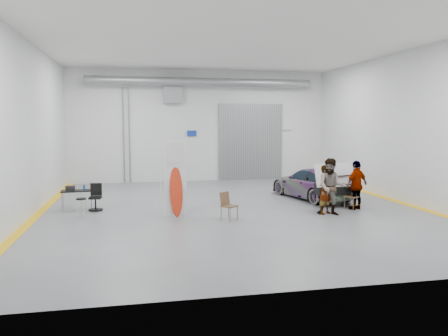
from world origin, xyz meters
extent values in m
plane|color=slate|center=(0.00, 0.00, 0.00)|extent=(16.00, 16.00, 0.00)
cube|color=silver|center=(-7.00, 0.00, 3.00)|extent=(0.02, 16.00, 6.00)
cube|color=silver|center=(7.00, 0.00, 3.00)|extent=(0.02, 16.00, 6.00)
cube|color=silver|center=(0.00, 8.00, 3.00)|extent=(14.00, 0.02, 6.00)
cube|color=silver|center=(0.00, -8.00, 3.00)|extent=(14.00, 0.02, 6.00)
cube|color=white|center=(0.00, 0.00, 6.00)|extent=(14.00, 16.00, 0.02)
cube|color=gray|center=(2.80, 7.92, 2.10)|extent=(3.60, 0.12, 4.20)
cube|color=gray|center=(-1.50, 7.92, 4.80)|extent=(1.00, 0.50, 1.20)
cylinder|color=gray|center=(0.00, 7.40, 5.30)|extent=(11.90, 0.44, 0.44)
cube|color=#132F9D|center=(-0.50, 7.92, 2.60)|extent=(0.50, 0.04, 0.30)
cube|color=white|center=(4.80, 7.92, 2.90)|extent=(0.70, 0.04, 0.25)
cylinder|color=gray|center=(-3.80, 7.92, 2.50)|extent=(0.08, 0.08, 5.00)
cylinder|color=gray|center=(-4.10, 7.92, 2.50)|extent=(0.08, 0.08, 5.00)
cube|color=yellow|center=(-6.85, 0.00, 0.01)|extent=(0.30, 16.00, 0.01)
cube|color=yellow|center=(6.85, 0.00, 0.01)|extent=(0.30, 16.00, 0.01)
imported|color=silver|center=(3.79, 1.51, 0.64)|extent=(2.68, 4.71, 1.28)
imported|color=#9A6A54|center=(3.00, -1.54, 0.86)|extent=(0.74, 0.65, 1.72)
imported|color=slate|center=(3.11, -1.73, 0.98)|extent=(1.18, 1.07, 1.97)
imported|color=olive|center=(4.44, -1.01, 0.90)|extent=(1.13, 0.80, 1.81)
cube|color=white|center=(-2.23, -0.96, 0.92)|extent=(0.76, 0.25, 1.66)
ellipsoid|color=#FF4B16|center=(-2.23, -1.03, 0.88)|extent=(0.50, 0.34, 1.75)
cube|color=white|center=(-2.23, -0.97, 2.17)|extent=(0.73, 0.24, 0.88)
cylinder|color=white|center=(-2.56, -0.96, 1.38)|extent=(0.02, 0.02, 2.76)
cylinder|color=white|center=(-1.91, -0.96, 1.38)|extent=(0.02, 0.02, 2.76)
cube|color=brown|center=(-0.51, -1.85, 0.47)|extent=(0.60, 0.60, 0.04)
cube|color=brown|center=(-0.51, -1.65, 0.71)|extent=(0.40, 0.34, 0.42)
cube|color=brown|center=(4.32, -0.92, 0.47)|extent=(0.58, 0.58, 0.04)
cube|color=brown|center=(4.32, -0.72, 0.71)|extent=(0.29, 0.43, 0.42)
cylinder|color=black|center=(-5.29, -0.54, 0.65)|extent=(0.33, 0.33, 0.05)
torus|color=silver|center=(-5.29, -0.54, 0.21)|extent=(0.34, 0.34, 0.02)
cylinder|color=gray|center=(-6.14, 0.84, 0.33)|extent=(0.03, 0.03, 0.66)
cylinder|color=gray|center=(-5.13, 0.84, 0.33)|extent=(0.03, 0.03, 0.66)
cylinder|color=gray|center=(-6.14, 1.30, 0.33)|extent=(0.03, 0.03, 0.66)
cylinder|color=gray|center=(-5.13, 1.30, 0.33)|extent=(0.03, 0.03, 0.66)
cube|color=black|center=(-5.64, 1.07, 0.68)|extent=(1.14, 0.63, 0.04)
cylinder|color=#19419A|center=(-5.36, 0.98, 0.80)|extent=(0.07, 0.07, 0.20)
cube|color=black|center=(-5.87, 1.12, 0.78)|extent=(0.32, 0.20, 0.17)
cylinder|color=black|center=(-4.94, 0.64, 0.04)|extent=(0.51, 0.51, 0.04)
cylinder|color=black|center=(-4.94, 0.64, 0.26)|extent=(0.05, 0.05, 0.44)
cube|color=black|center=(-4.94, 0.64, 0.48)|extent=(0.46, 0.46, 0.06)
cube|color=black|center=(-4.94, 0.84, 0.75)|extent=(0.41, 0.09, 0.46)
cube|color=silver|center=(3.79, -0.46, 1.30)|extent=(1.50, 0.91, 0.04)
camera|label=1|loc=(-3.44, -15.57, 3.20)|focal=35.00mm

